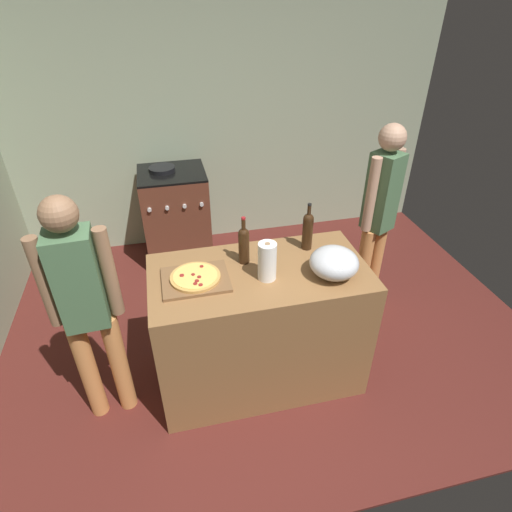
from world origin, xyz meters
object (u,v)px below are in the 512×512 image
at_px(pizza, 195,277).
at_px(wine_bottle_dark, 308,229).
at_px(wine_bottle_clear, 244,244).
at_px(person_in_stripes, 85,304).
at_px(stove, 176,216).
at_px(mixing_bowl, 334,263).
at_px(paper_towel_roll, 267,261).
at_px(person_in_red, 378,214).

bearing_deg(pizza, wine_bottle_dark, 14.43).
distance_m(wine_bottle_clear, person_in_stripes, 0.99).
bearing_deg(wine_bottle_clear, person_in_stripes, -169.16).
bearing_deg(wine_bottle_dark, stove, 117.65).
height_order(wine_bottle_dark, person_in_stripes, person_in_stripes).
relative_size(mixing_bowl, wine_bottle_clear, 0.92).
distance_m(pizza, person_in_stripes, 0.63).
bearing_deg(wine_bottle_dark, wine_bottle_clear, -171.66).
distance_m(mixing_bowl, wine_bottle_clear, 0.57).
distance_m(wine_bottle_dark, stove, 1.83).
relative_size(mixing_bowl, paper_towel_roll, 1.21).
height_order(mixing_bowl, stove, mixing_bowl).
distance_m(pizza, wine_bottle_dark, 0.80).
xyz_separation_m(wine_bottle_dark, person_in_red, (0.71, 0.34, -0.15)).
bearing_deg(person_in_red, stove, 141.78).
height_order(person_in_stripes, person_in_red, person_in_red).
xyz_separation_m(stove, person_in_red, (1.51, -1.19, 0.45)).
bearing_deg(person_in_red, wine_bottle_clear, -160.51).
bearing_deg(mixing_bowl, paper_towel_roll, 170.64).
distance_m(person_in_stripes, person_in_red, 2.19).
height_order(pizza, mixing_bowl, mixing_bowl).
xyz_separation_m(wine_bottle_clear, person_in_stripes, (-0.96, -0.18, -0.15)).
distance_m(wine_bottle_dark, person_in_stripes, 1.43).
xyz_separation_m(mixing_bowl, wine_bottle_clear, (-0.50, 0.27, 0.05)).
distance_m(wine_bottle_dark, person_in_red, 0.80).
distance_m(paper_towel_roll, wine_bottle_dark, 0.43).
bearing_deg(wine_bottle_clear, stove, 102.73).
height_order(pizza, person_in_stripes, person_in_stripes).
xyz_separation_m(wine_bottle_dark, stove, (-0.80, 1.53, -0.60)).
distance_m(mixing_bowl, person_in_stripes, 1.46).
height_order(wine_bottle_clear, stove, wine_bottle_clear).
xyz_separation_m(wine_bottle_clear, wine_bottle_dark, (0.44, 0.06, 0.01)).
height_order(paper_towel_roll, person_in_stripes, person_in_stripes).
relative_size(stove, person_in_stripes, 0.62).
bearing_deg(mixing_bowl, wine_bottle_clear, 151.92).
distance_m(wine_bottle_clear, stove, 1.74).
xyz_separation_m(mixing_bowl, wine_bottle_dark, (-0.06, 0.33, 0.05)).
bearing_deg(wine_bottle_clear, mixing_bowl, -28.08).
relative_size(wine_bottle_dark, person_in_red, 0.20).
distance_m(mixing_bowl, wine_bottle_dark, 0.34).
bearing_deg(paper_towel_roll, wine_bottle_clear, 116.24).
distance_m(mixing_bowl, stove, 2.12).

